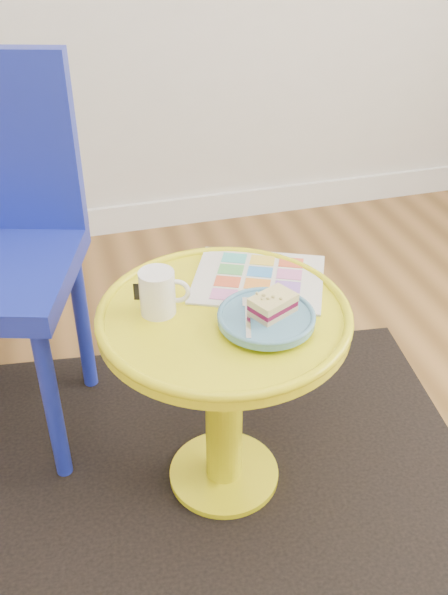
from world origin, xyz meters
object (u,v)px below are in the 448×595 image
object	(u,v)px
newspaper	(259,279)
mug	(158,291)
plate	(266,318)
side_table	(224,365)

from	to	relation	value
newspaper	mug	world-z (taller)	mug
plate	mug	bearing A→B (deg)	151.62
side_table	mug	world-z (taller)	mug
newspaper	mug	xyz separation A→B (m)	(-0.25, -0.06, 0.05)
side_table	newspaper	bearing A→B (deg)	42.97
side_table	newspaper	size ratio (longest dim) A/B	1.86
mug	newspaper	bearing A→B (deg)	33.67
mug	side_table	bearing A→B (deg)	1.85
mug	plate	world-z (taller)	mug
side_table	mug	size ratio (longest dim) A/B	5.11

